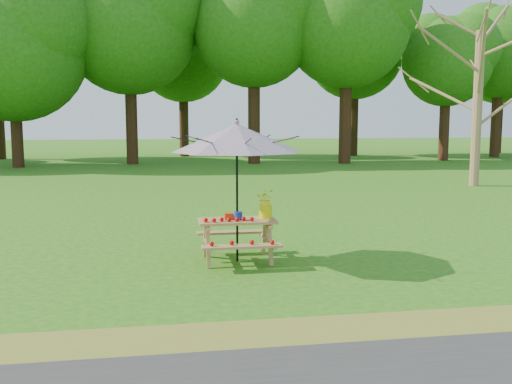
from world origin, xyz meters
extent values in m
plane|color=#2A6012|center=(0.00, 0.00, 0.00)|extent=(120.00, 120.00, 0.00)
cube|color=olive|center=(0.00, -2.80, 0.00)|extent=(120.00, 1.20, 0.01)
cylinder|color=#8F6D4E|center=(9.12, 9.57, 2.58)|extent=(0.42, 0.42, 5.16)
cube|color=#AA7A4C|center=(-0.19, 0.50, 0.65)|extent=(1.20, 0.62, 0.04)
cube|color=#AA7A4C|center=(-0.19, -0.05, 0.36)|extent=(1.20, 0.22, 0.04)
cube|color=#AA7A4C|center=(-0.19, 1.05, 0.36)|extent=(1.20, 0.22, 0.04)
cylinder|color=black|center=(-0.19, 0.50, 1.12)|extent=(0.04, 0.04, 2.25)
cone|color=teal|center=(-0.19, 0.50, 1.95)|extent=(2.16, 2.16, 0.44)
sphere|color=teal|center=(-0.19, 0.50, 2.19)|extent=(0.08, 0.08, 0.08)
cube|color=red|center=(-0.32, 0.52, 0.72)|extent=(0.14, 0.12, 0.10)
cylinder|color=#1332A0|center=(-0.18, 0.45, 0.74)|extent=(0.13, 0.13, 0.13)
cube|color=white|center=(-0.24, 0.65, 0.71)|extent=(0.13, 0.13, 0.07)
cylinder|color=yellow|center=(0.28, 0.57, 0.77)|extent=(0.21, 0.21, 0.21)
imported|color=#FFF328|center=(0.28, 0.57, 0.98)|extent=(0.32, 0.29, 0.31)
camera|label=1|loc=(-1.33, -8.26, 2.22)|focal=40.00mm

